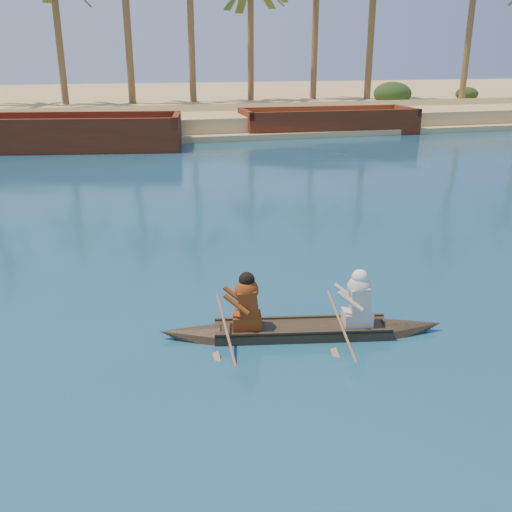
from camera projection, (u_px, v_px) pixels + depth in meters
name	position (u px, v px, depth m)	size (l,w,h in m)	color
sandy_embankment	(40.00, 105.00, 54.05)	(150.00, 51.00, 1.50)	tan
palm_grove	(15.00, 11.00, 40.79)	(110.00, 14.00, 16.00)	#2C4E1B
shrub_cluster	(23.00, 113.00, 39.87)	(100.00, 6.00, 2.40)	#1A3413
canoe	(302.00, 321.00, 10.71)	(5.41, 1.83, 1.48)	#382E1E
barge_mid	(63.00, 135.00, 32.16)	(13.74, 6.82, 2.19)	#5C2713
barge_right	(328.00, 123.00, 38.57)	(11.88, 4.49, 1.95)	#5C2713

